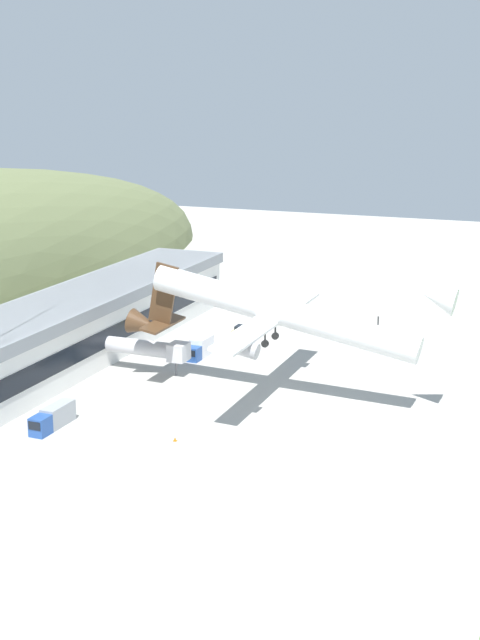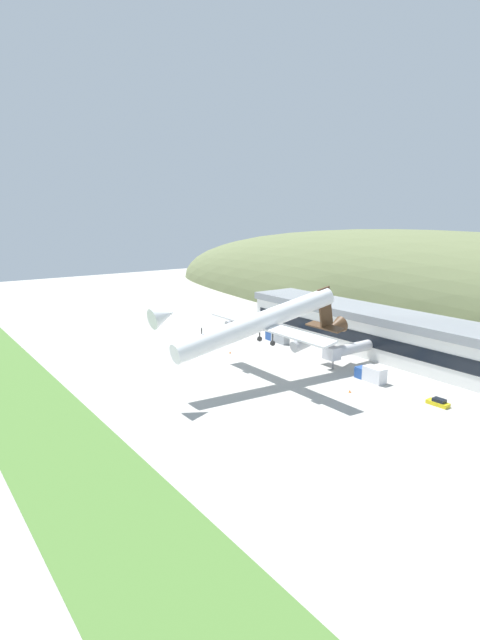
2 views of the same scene
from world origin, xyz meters
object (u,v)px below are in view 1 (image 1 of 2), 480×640
object	(u,v)px
traffic_cone_0	(175,439)
cargo_airplane	(276,313)
service_car_2	(240,330)
box_truck	(53,418)
jetway_0	(151,349)
terminal_building	(74,324)
traffic_cone_1	(253,357)
service_car_0	(256,300)
fuel_truck	(199,348)

from	to	relation	value
traffic_cone_0	cargo_airplane	bearing A→B (deg)	-16.35
service_car_2	box_truck	size ratio (longest dim) A/B	0.50
jetway_0	service_car_2	size ratio (longest dim) A/B	3.40
terminal_building	service_car_2	bearing A→B (deg)	-36.34
jetway_0	cargo_airplane	world-z (taller)	cargo_airplane
traffic_cone_0	box_truck	bearing A→B (deg)	96.00
traffic_cone_0	traffic_cone_1	world-z (taller)	same
box_truck	traffic_cone_0	size ratio (longest dim) A/B	14.59
service_car_0	terminal_building	bearing A→B (deg)	164.55
terminal_building	cargo_airplane	xyz separation A→B (m)	(-4.43, -37.88, 6.49)
terminal_building	traffic_cone_0	world-z (taller)	terminal_building
terminal_building	traffic_cone_1	xyz separation A→B (m)	(12.00, -27.98, -6.12)
fuel_truck	traffic_cone_0	size ratio (longest dim) A/B	12.55
box_truck	fuel_truck	bearing A→B (deg)	-7.49
service_car_2	terminal_building	bearing A→B (deg)	143.66
cargo_airplane	traffic_cone_1	distance (m)	22.96
cargo_airplane	fuel_truck	world-z (taller)	cargo_airplane
terminal_building	cargo_airplane	distance (m)	38.68
jetway_0	traffic_cone_1	xyz separation A→B (m)	(12.98, -12.85, -3.71)
terminal_building	fuel_truck	bearing A→B (deg)	-62.62
jetway_0	cargo_airplane	size ratio (longest dim) A/B	0.28
jetway_0	service_car_0	xyz separation A→B (m)	(51.25, 1.24, -3.35)
jetway_0	traffic_cone_1	distance (m)	18.64
traffic_cone_1	traffic_cone_0	bearing A→B (deg)	-174.74
terminal_building	cargo_airplane	bearing A→B (deg)	-96.67
fuel_truck	jetway_0	bearing A→B (deg)	160.98
terminal_building	traffic_cone_0	size ratio (longest dim) A/B	162.37
service_car_0	fuel_truck	xyz separation A→B (m)	(-40.52, -4.94, 0.92)
jetway_0	fuel_truck	distance (m)	11.62
jetway_0	service_car_0	bearing A→B (deg)	1.39
jetway_0	traffic_cone_1	size ratio (longest dim) A/B	24.87
cargo_airplane	traffic_cone_1	size ratio (longest dim) A/B	87.98
service_car_2	traffic_cone_1	xyz separation A→B (m)	(-14.66, -8.37, -0.30)
traffic_cone_0	jetway_0	bearing A→B (deg)	32.98
service_car_0	box_truck	bearing A→B (deg)	179.98
service_car_2	traffic_cone_0	world-z (taller)	service_car_2
jetway_0	box_truck	distance (m)	27.22
cargo_airplane	box_truck	distance (m)	35.59
service_car_2	fuel_truck	size ratio (longest dim) A/B	0.58
traffic_cone_0	traffic_cone_1	distance (m)	38.36
fuel_truck	traffic_cone_1	bearing A→B (deg)	-76.20
terminal_building	box_truck	world-z (taller)	terminal_building
box_truck	traffic_cone_0	world-z (taller)	box_truck
box_truck	traffic_cone_1	distance (m)	42.48
jetway_0	traffic_cone_0	size ratio (longest dim) A/B	24.87
cargo_airplane	fuel_truck	distance (m)	26.31
jetway_0	traffic_cone_0	xyz separation A→B (m)	(-25.21, -16.36, -3.71)
service_car_2	traffic_cone_0	size ratio (longest dim) A/B	7.31
terminal_building	traffic_cone_1	world-z (taller)	terminal_building
jetway_0	fuel_truck	bearing A→B (deg)	-19.02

